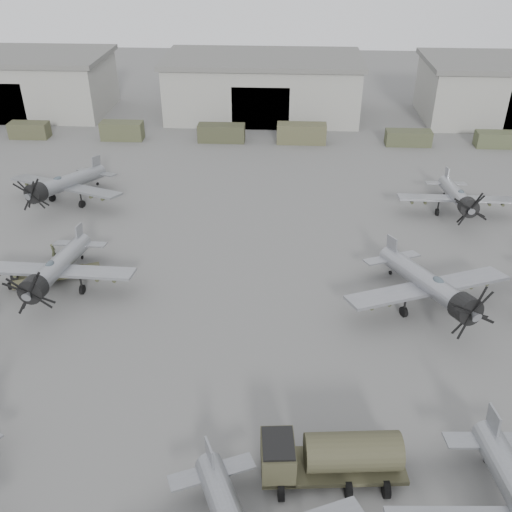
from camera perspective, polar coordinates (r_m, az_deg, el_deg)
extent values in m
plane|color=#525250|center=(36.30, -4.11, -16.82)|extent=(220.00, 220.00, 0.00)
cube|color=gray|center=(98.32, -22.94, 15.49)|extent=(28.00, 14.00, 8.00)
cube|color=#5F5E5A|center=(97.39, -23.49, 17.93)|extent=(29.00, 14.80, 0.70)
cube|color=gray|center=(89.05, 0.68, 16.40)|extent=(28.00, 14.00, 8.00)
cube|color=#5F5E5A|center=(88.03, 0.69, 19.14)|extent=(29.00, 14.80, 0.70)
cube|color=black|center=(82.79, 0.45, 14.52)|extent=(8.12, 0.40, 6.00)
cube|color=#41422B|center=(85.98, -21.71, 11.62)|extent=(5.29, 2.20, 2.13)
cube|color=#43472E|center=(81.46, -13.24, 12.10)|extent=(5.67, 2.20, 2.44)
cube|color=#3A3C27|center=(78.83, -3.48, 12.18)|extent=(6.30, 2.20, 2.34)
cube|color=#4A4A30|center=(78.30, 4.57, 12.13)|extent=(6.57, 2.20, 2.64)
cube|color=#40442C|center=(80.03, 14.99, 11.35)|extent=(5.98, 2.20, 1.98)
cube|color=#454B31|center=(83.15, 22.97, 10.69)|extent=(5.60, 2.20, 2.01)
cube|color=gray|center=(31.84, -4.61, -19.49)|extent=(0.75, 1.59, 2.00)
cylinder|color=black|center=(33.41, -4.29, -22.28)|extent=(0.23, 0.34, 0.32)
cube|color=gray|center=(35.39, 22.59, -15.39)|extent=(0.23, 1.83, 2.19)
cylinder|color=black|center=(36.92, 21.97, -18.38)|extent=(0.15, 0.36, 0.35)
cylinder|color=gray|center=(49.26, -19.06, -0.76)|extent=(1.84, 10.71, 3.14)
cylinder|color=black|center=(45.33, -21.39, -3.12)|extent=(1.96, 1.65, 2.09)
cube|color=gray|center=(48.93, -19.27, -1.39)|extent=(12.64, 2.62, 0.56)
cube|color=gray|center=(52.91, -17.24, 2.10)|extent=(0.17, 1.68, 2.01)
ellipsoid|color=#3F4C54|center=(47.58, -19.95, -0.86)|extent=(0.64, 1.23, 0.56)
cylinder|color=black|center=(50.41, -21.03, -2.93)|extent=(0.31, 0.81, 0.80)
cylinder|color=black|center=(48.91, -16.97, -3.22)|extent=(0.31, 0.81, 0.80)
cylinder|color=black|center=(53.74, -16.99, -0.13)|extent=(0.13, 0.33, 0.32)
cylinder|color=gray|center=(46.22, 16.47, -2.34)|extent=(5.64, 11.09, 3.33)
cylinder|color=black|center=(42.60, 20.23, -4.96)|extent=(2.50, 2.31, 2.22)
cube|color=gray|center=(45.95, 16.85, -3.03)|extent=(13.24, 7.08, 0.60)
cube|color=gray|center=(49.62, 13.43, 0.85)|extent=(0.77, 1.70, 2.13)
ellipsoid|color=#3F4C54|center=(44.58, 17.82, -2.45)|extent=(1.06, 1.42, 0.60)
cylinder|color=black|center=(45.75, 14.55, -5.42)|extent=(0.59, 0.90, 0.85)
cylinder|color=black|center=(47.83, 18.69, -4.39)|extent=(0.59, 0.90, 0.85)
cylinder|color=black|center=(50.60, 13.28, -1.63)|extent=(0.24, 0.36, 0.34)
cylinder|color=gray|center=(64.16, -18.20, 7.07)|extent=(5.08, 10.80, 3.21)
cylinder|color=black|center=(60.66, -21.13, 5.90)|extent=(2.38, 2.18, 2.14)
cube|color=gray|center=(63.84, -18.51, 6.64)|extent=(12.88, 6.41, 0.58)
cube|color=gray|center=(67.49, -15.69, 8.83)|extent=(0.69, 1.65, 2.05)
ellipsoid|color=#3F4C54|center=(62.69, -19.27, 7.24)|extent=(0.99, 1.37, 0.58)
cylinder|color=black|center=(65.60, -19.70, 5.49)|extent=(0.54, 0.87, 0.82)
cylinder|color=black|center=(63.18, -17.00, 4.98)|extent=(0.54, 0.87, 0.82)
cylinder|color=black|center=(68.14, -15.57, 6.97)|extent=(0.23, 0.35, 0.33)
cylinder|color=#989BA1|center=(62.12, 19.38, 5.87)|extent=(1.49, 10.03, 2.95)
cylinder|color=black|center=(57.98, 20.48, 4.59)|extent=(1.81, 1.51, 1.97)
cube|color=#989BA1|center=(61.72, 19.46, 5.44)|extent=(11.83, 2.17, 0.53)
cube|color=#989BA1|center=(65.98, 18.54, 7.65)|extent=(0.12, 1.57, 1.89)
ellipsoid|color=#3F4C54|center=(60.46, 19.84, 5.97)|extent=(0.57, 1.14, 0.53)
cylinder|color=black|center=(61.72, 17.65, 4.20)|extent=(0.27, 0.76, 0.76)
cylinder|color=black|center=(62.71, 20.84, 4.02)|extent=(0.27, 0.76, 0.76)
cylinder|color=black|center=(66.54, 18.29, 5.91)|extent=(0.12, 0.30, 0.30)
cube|color=#3C3B27|center=(33.65, 7.67, -20.08)|extent=(8.08, 3.28, 0.28)
cube|color=#3C3B27|center=(32.64, 2.19, -19.39)|extent=(2.02, 2.74, 1.91)
cylinder|color=#3C3B27|center=(32.95, 9.65, -18.72)|extent=(5.35, 2.59, 2.14)
cube|color=black|center=(31.87, 2.23, -18.24)|extent=(1.88, 2.39, 0.17)
cylinder|color=black|center=(32.84, 2.52, -22.50)|extent=(0.43, 1.04, 1.01)
cylinder|color=black|center=(35.20, 11.88, -18.43)|extent=(0.43, 1.04, 1.01)
cube|color=#4A4A31|center=(51.30, -22.19, -2.22)|extent=(2.28, 1.89, 0.87)
cube|color=black|center=(51.08, -23.03, -1.85)|extent=(0.90, 1.12, 0.55)
cylinder|color=black|center=(51.47, -22.12, -2.53)|extent=(1.45, 1.09, 0.61)
cylinder|color=black|center=(51.26, -20.61, -2.04)|extent=(1.23, 0.61, 0.09)
cube|color=#4A4A31|center=(51.19, -17.60, -1.48)|extent=(4.41, 3.08, 0.20)
cylinder|color=black|center=(51.33, -17.56, -1.74)|extent=(1.69, 1.10, 0.48)
cylinder|color=#4A4A31|center=(51.07, -17.64, -1.27)|extent=(1.54, 0.94, 0.35)
imported|color=#41452D|center=(54.09, -19.59, 0.39)|extent=(0.39, 0.59, 1.60)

